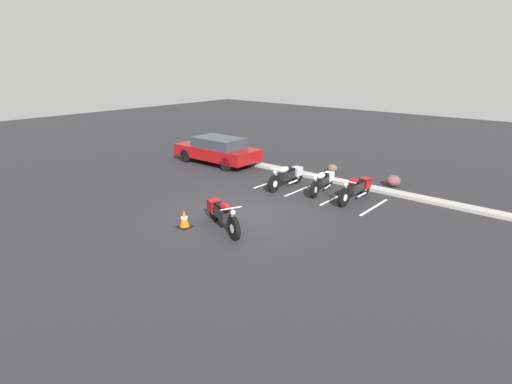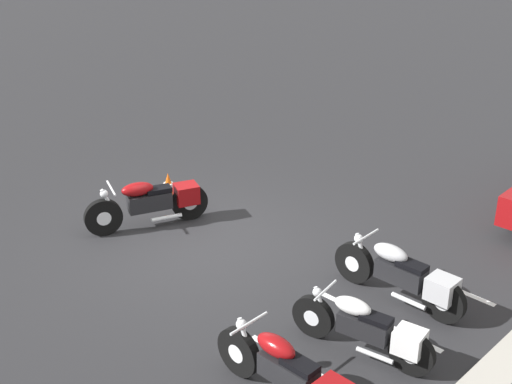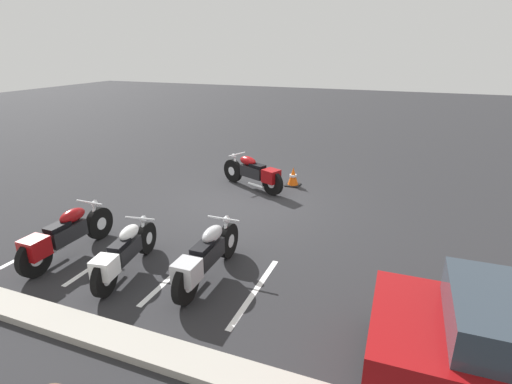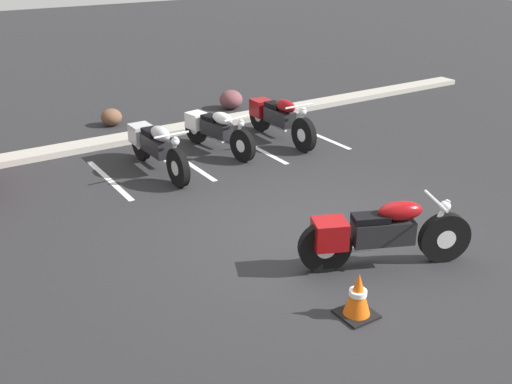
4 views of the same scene
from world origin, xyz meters
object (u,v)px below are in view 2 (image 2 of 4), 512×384
object	(u,v)px
motorcycle_maroon_featured	(153,202)
traffic_cone	(169,187)
parked_bike_0	(404,276)
parked_bike_2	(292,376)
parked_bike_1	(368,329)

from	to	relation	value
motorcycle_maroon_featured	traffic_cone	xyz separation A→B (m)	(-0.92, -0.69, -0.22)
parked_bike_0	motorcycle_maroon_featured	bearing A→B (deg)	11.17
parked_bike_2	traffic_cone	world-z (taller)	parked_bike_2
parked_bike_0	parked_bike_2	bearing A→B (deg)	95.10
parked_bike_1	parked_bike_0	bearing A→B (deg)	-84.87
parked_bike_1	traffic_cone	distance (m)	5.87
parked_bike_0	parked_bike_1	size ratio (longest dim) A/B	1.08
parked_bike_0	parked_bike_1	distance (m)	1.46
parked_bike_2	parked_bike_0	bearing A→B (deg)	-83.97
motorcycle_maroon_featured	parked_bike_2	world-z (taller)	motorcycle_maroon_featured
parked_bike_1	traffic_cone	world-z (taller)	parked_bike_1
parked_bike_1	parked_bike_2	size ratio (longest dim) A/B	0.92
parked_bike_0	parked_bike_1	world-z (taller)	parked_bike_0
parked_bike_1	parked_bike_2	world-z (taller)	parked_bike_2
motorcycle_maroon_featured	parked_bike_0	world-z (taller)	motorcycle_maroon_featured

